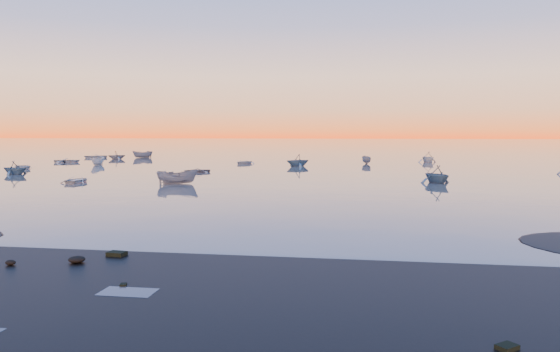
# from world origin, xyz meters

# --- Properties ---
(ground) EXTENTS (600.00, 600.00, 0.00)m
(ground) POSITION_xyz_m (0.00, 100.00, 0.00)
(ground) COLOR #665E55
(ground) RESTS_ON ground
(mud_lobes) EXTENTS (140.00, 6.00, 0.07)m
(mud_lobes) POSITION_xyz_m (0.00, -1.00, 0.01)
(mud_lobes) COLOR black
(mud_lobes) RESTS_ON ground
(moored_fleet) EXTENTS (124.00, 58.00, 1.20)m
(moored_fleet) POSITION_xyz_m (0.00, 53.00, 0.00)
(moored_fleet) COLOR silver
(moored_fleet) RESTS_ON ground
(boat_near_left) EXTENTS (4.11, 4.08, 1.02)m
(boat_near_left) POSITION_xyz_m (-41.30, 44.18, 0.00)
(boat_near_left) COLOR silver
(boat_near_left) RESTS_ON ground
(boat_near_center) EXTENTS (2.89, 4.38, 1.40)m
(boat_near_center) POSITION_xyz_m (-12.66, 26.93, 0.00)
(boat_near_center) COLOR slate
(boat_near_center) RESTS_ON ground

